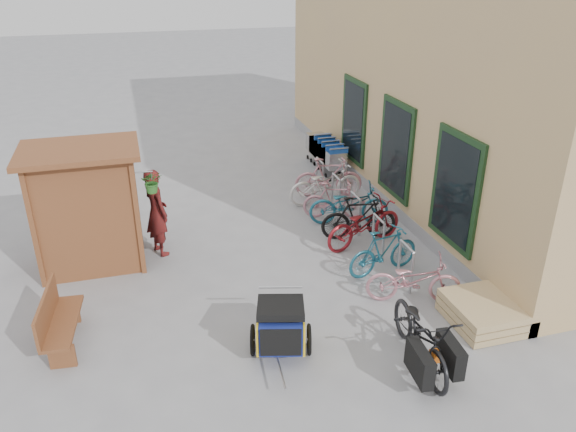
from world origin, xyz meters
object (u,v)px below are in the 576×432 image
object	(u,v)px
child_trailer	(281,324)
person_kiosk	(157,212)
bike_3	(359,218)
bike_4	(349,204)
bike_7	(328,177)
bike_0	(414,280)
shopping_carts	(325,150)
bench	(57,320)
bike_5	(335,200)
bike_6	(325,184)
pallet_stack	(481,313)
bike_1	(384,251)
cargo_bike	(422,336)
bike_2	(364,224)
kiosk	(80,192)

from	to	relation	value
child_trailer	person_kiosk	distance (m)	4.11
bike_3	bike_4	world-z (taller)	bike_3
bike_4	bike_7	bearing A→B (deg)	9.76
bike_0	shopping_carts	bearing A→B (deg)	12.06
shopping_carts	person_kiosk	xyz separation A→B (m)	(-4.93, -3.74, 0.35)
shopping_carts	bike_7	size ratio (longest dim) A/B	1.26
bench	bike_0	distance (m)	5.91
bike_3	bike_5	world-z (taller)	bike_3
shopping_carts	bench	bearing A→B (deg)	-136.21
bike_6	pallet_stack	bearing A→B (deg)	-176.83
bike_3	bike_6	world-z (taller)	bike_6
person_kiosk	bike_7	distance (m)	4.72
person_kiosk	shopping_carts	bearing A→B (deg)	-75.35
bike_1	bike_4	world-z (taller)	bike_4
shopping_carts	cargo_bike	distance (m)	8.49
bike_1	bike_6	size ratio (longest dim) A/B	0.82
bike_2	bike_5	distance (m)	1.44
shopping_carts	bike_0	xyz separation A→B (m)	(-0.78, -6.82, -0.13)
kiosk	bike_3	size ratio (longest dim) A/B	1.53
kiosk	bike_0	world-z (taller)	kiosk
bench	bike_1	xyz separation A→B (m)	(5.80, 0.64, -0.00)
person_kiosk	bike_0	xyz separation A→B (m)	(4.15, -3.07, -0.47)
bench	child_trailer	xyz separation A→B (m)	(3.28, -1.13, 0.05)
pallet_stack	bench	size ratio (longest dim) A/B	0.81
bike_2	bike_6	world-z (taller)	bike_6
bench	bike_3	size ratio (longest dim) A/B	0.91
child_trailer	bike_4	size ratio (longest dim) A/B	0.89
kiosk	bike_4	bearing A→B (deg)	3.38
child_trailer	bike_4	xyz separation A→B (m)	(2.70, 4.00, -0.04)
bike_0	bike_7	distance (m)	4.92
bike_1	cargo_bike	bearing A→B (deg)	156.01
bike_3	pallet_stack	bearing A→B (deg)	-157.68
pallet_stack	bike_6	size ratio (longest dim) A/B	0.63
bike_3	bike_5	xyz separation A→B (m)	(-0.13, 1.12, -0.05)
kiosk	bike_5	distance (m)	5.54
kiosk	pallet_stack	distance (m)	7.50
shopping_carts	child_trailer	size ratio (longest dim) A/B	1.33
bike_2	bike_4	world-z (taller)	bike_2
bike_0	bike_1	world-z (taller)	bike_1
person_kiosk	bike_6	xyz separation A→B (m)	(4.12, 1.48, -0.41)
pallet_stack	bike_1	world-z (taller)	bike_1
bench	bike_4	size ratio (longest dim) A/B	0.82
cargo_bike	shopping_carts	bearing A→B (deg)	85.08
bike_6	bike_7	world-z (taller)	bike_7
person_kiosk	bike_7	bearing A→B (deg)	-89.58
kiosk	bike_1	world-z (taller)	kiosk
child_trailer	bike_3	xyz separation A→B (m)	(2.63, 3.25, -0.02)
person_kiosk	kiosk	bearing A→B (deg)	72.50
cargo_bike	bike_4	size ratio (longest dim) A/B	1.10
bench	cargo_bike	size ratio (longest dim) A/B	0.75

